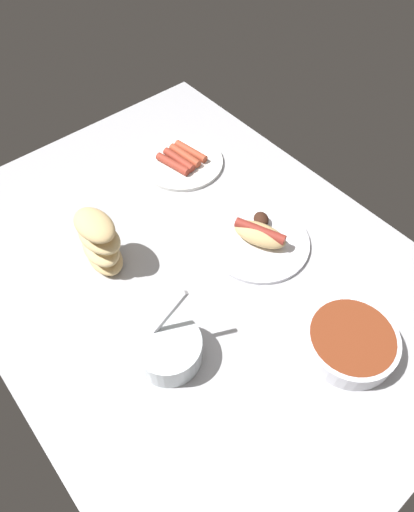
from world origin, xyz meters
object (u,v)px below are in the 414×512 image
bowl_chili (350,341)px  bowl_coleslaw (169,349)px  plate_sausages (182,161)px  bread_stack (100,242)px  plate_hotdog_assembled (259,238)px

bowl_chili → bowl_coleslaw: 35.87cm
plate_sausages → bread_stack: bearing=113.9°
bowl_chili → plate_sausages: bowl_chili is taller
bread_stack → bowl_coleslaw: 28.54cm
plate_hotdog_assembled → bowl_coleslaw: size_ratio=1.52×
bowl_chili → bowl_coleslaw: size_ratio=1.17×
bread_stack → plate_hotdog_assembled: bearing=-120.8°
bread_stack → bowl_coleslaw: (-28.16, 2.77, -3.69)cm
bowl_chili → plate_sausages: bearing=-7.3°
bowl_coleslaw → plate_sausages: bearing=-40.5°
plate_hotdog_assembled → bowl_chili: 31.46cm
plate_sausages → plate_hotdog_assembled: bearing=174.5°
plate_hotdog_assembled → bowl_chili: plate_hotdog_assembled is taller
bowl_chili → plate_sausages: size_ratio=0.82×
bowl_chili → plate_sausages: (64.73, -8.29, -1.65)cm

